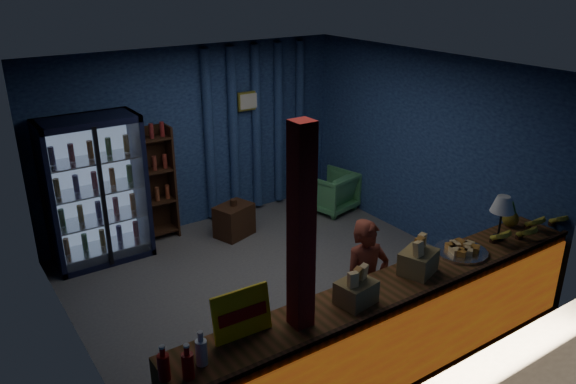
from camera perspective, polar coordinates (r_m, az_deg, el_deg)
name	(u,v)px	position (r m, az deg, el deg)	size (l,w,h in m)	color
ground	(280,284)	(6.89, -0.84, -9.32)	(4.60, 4.60, 0.00)	#515154
room_walls	(279,161)	(6.22, -0.92, 3.13)	(4.60, 4.60, 4.60)	navy
counter	(394,329)	(5.39, 10.69, -13.54)	(4.40, 0.57, 0.99)	brown
support_post	(301,285)	(4.37, 1.31, -9.43)	(0.16, 0.16, 2.60)	maroon
beverage_cooler	(94,191)	(7.53, -19.07, 0.13)	(1.20, 0.62, 1.90)	black
bottle_shelf	(155,184)	(7.93, -13.38, 0.79)	(0.50, 0.28, 1.60)	#3E2013
curtain_folds	(257,129)	(8.54, -3.20, 6.45)	(1.74, 0.14, 2.50)	navy
framed_picture	(249,101)	(8.32, -4.01, 9.21)	(0.36, 0.04, 0.28)	yellow
shopkeeper	(366,285)	(5.61, 7.89, -9.35)	(0.50, 0.33, 1.36)	maroon
green_chair	(331,191)	(8.79, 4.39, 0.06)	(0.66, 0.68, 0.62)	#4E9D5E
side_table	(234,220)	(7.99, -5.49, -2.88)	(0.60, 0.51, 0.56)	#3E2013
yellow_sign	(242,313)	(4.34, -4.73, -12.20)	(0.48, 0.11, 0.38)	yellow
soda_bottles	(185,360)	(4.08, -10.46, -16.47)	(0.37, 0.16, 0.27)	#AC0D0B
snack_box_left	(356,291)	(4.78, 6.94, -9.91)	(0.34, 0.30, 0.33)	#9D874C
snack_box_centre	(418,260)	(5.31, 13.10, -6.77)	(0.40, 0.37, 0.35)	#9D874C
pastry_tray	(461,250)	(5.80, 17.18, -5.68)	(0.52, 0.52, 0.08)	silver
banana_bunches	(528,227)	(6.39, 23.20, -3.29)	(1.13, 0.32, 0.18)	gold
table_lamp	(503,206)	(6.07, 20.98, -1.33)	(0.24, 0.24, 0.48)	black
pineapple	(511,216)	(6.50, 21.70, -2.32)	(0.18, 0.18, 0.30)	olive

